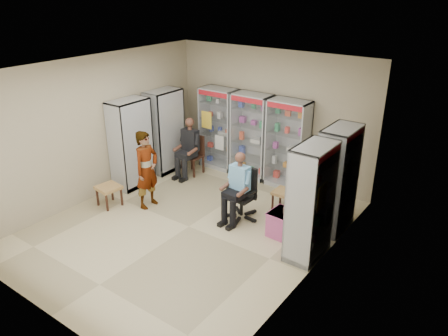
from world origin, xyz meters
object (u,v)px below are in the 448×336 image
Objects in this scene: cabinet_back_right at (287,144)px; pink_trunk at (284,224)px; cabinet_right_near at (311,202)px; cabinet_left_near at (131,144)px; seated_shopkeeper at (240,188)px; standing_man at (147,170)px; cabinet_back_left at (219,129)px; cabinet_left_far at (165,131)px; wooden_chair at (193,155)px; woven_stool_b at (109,196)px; office_chair at (242,194)px; cabinet_right_far at (337,180)px; woven_stool_a at (284,200)px; cabinet_back_mid at (251,136)px.

cabinet_back_right reaches higher than pink_trunk.
cabinet_left_near is at bearing 87.43° from cabinet_right_near.
seated_shopkeeper is 0.81× the size of standing_man.
cabinet_back_left and cabinet_left_far have the same top height.
wooden_chair is 2.34m from woven_stool_b.
cabinet_back_right is at bearing 18.75° from wooden_chair.
cabinet_left_far reaches higher than office_chair.
standing_man reaches higher than pink_trunk.
woven_stool_b is at bearing 8.92° from cabinet_left_far.
office_chair is (1.92, -1.84, -0.48)m from cabinet_back_left.
standing_man is (1.00, -0.53, -0.18)m from cabinet_left_near.
cabinet_right_far is 1.82m from seated_shopkeeper.
cabinet_back_left reaches higher than office_chair.
standing_man is at bearing -156.61° from seated_shopkeeper.
cabinet_back_right is at bearing 0.00° from cabinet_back_left.
office_chair reaches higher than woven_stool_a.
wooden_chair reaches higher than woven_stool_a.
cabinet_left_near is at bearing -132.80° from cabinet_back_mid.
cabinet_back_right is (0.95, 0.00, 0.00)m from cabinet_back_mid.
wooden_chair reaches higher than woven_stool_b.
cabinet_left_far is 4.05m from pink_trunk.
pink_trunk is at bearing 91.32° from cabinet_left_near.
cabinet_back_mid is at bearing 116.32° from cabinet_left_far.
cabinet_back_left is 1.90m from cabinet_back_right.
woven_stool_a is at bearing -6.73° from wooden_chair.
cabinet_left_near is (-1.88, -2.03, 0.00)m from cabinet_back_mid.
cabinet_right_near is 1.22× the size of standing_man.
cabinet_right_far is at bearing -34.73° from cabinet_back_right.
cabinet_left_far is 4.82× the size of woven_stool_a.
wooden_chair is 1.88m from standing_man.
cabinet_right_near is at bearing -32.28° from cabinet_back_left.
cabinet_right_far is 4.82× the size of woven_stool_a.
cabinet_right_far reaches higher than seated_shopkeeper.
cabinet_back_left is at bearing 146.37° from pink_trunk.
seated_shopkeeper is 1.97m from standing_man.
woven_stool_b is at bearing -98.64° from wooden_chair.
woven_stool_a is at bearing 62.60° from seated_shopkeeper.
seated_shopkeeper is at bearing -121.11° from woven_stool_a.
office_chair is (-1.61, -0.71, -0.48)m from cabinet_right_far.
pink_trunk is 2.97m from standing_man.
cabinet_back_right is 1.51× the size of seated_shopkeeper.
cabinet_back_left is 1.00× the size of cabinet_left_far.
cabinet_left_far is 1.93× the size of office_chair.
woven_stool_a is at bearing 42.94° from cabinet_right_near.
seated_shopkeeper is (-1.61, -0.76, -0.34)m from cabinet_right_far.
cabinet_back_right is 1.22× the size of standing_man.
cabinet_right_far reaches higher than woven_stool_b.
cabinet_right_far and cabinet_left_far have the same top height.
woven_stool_b is at bearing -129.51° from cabinet_back_right.
cabinet_back_left is 4.52× the size of woven_stool_b.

